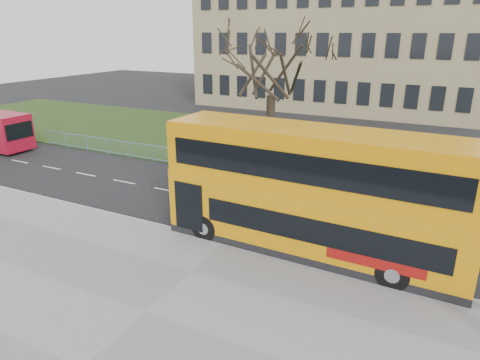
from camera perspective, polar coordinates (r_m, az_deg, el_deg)
name	(u,v)px	position (r m, az deg, el deg)	size (l,w,h in m)	color
ground	(243,229)	(19.04, 0.41, -6.60)	(120.00, 120.00, 0.00)	black
pavement	(146,313)	(14.14, -12.43, -16.97)	(80.00, 10.50, 0.12)	slate
kerb	(226,243)	(17.78, -1.84, -8.34)	(80.00, 0.20, 0.14)	gray
grass_verge	(331,151)	(31.70, 12.04, 3.75)	(80.00, 15.40, 0.08)	#253C16
guard_railing	(295,175)	(24.49, 7.32, 0.66)	(40.00, 0.12, 1.10)	#679AB7
bare_tree	(271,82)	(27.64, 4.21, 12.88)	(7.23, 7.23, 10.33)	black
civic_building	(342,43)	(51.91, 13.41, 17.39)	(30.00, 15.00, 14.00)	#907C5B
yellow_bus	(313,189)	(16.48, 9.67, -1.25)	(11.68, 3.10, 4.86)	orange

